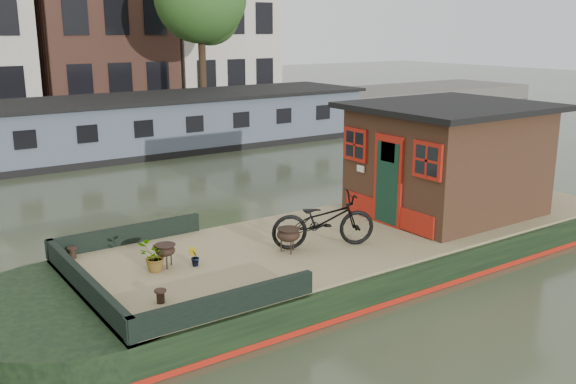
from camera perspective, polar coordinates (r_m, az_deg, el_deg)
ground at (r=13.55m, az=7.33°, el=-5.82°), size 120.00×120.00×0.00m
houseboat_hull at (r=12.65m, az=2.84°, el=-5.89°), size 14.01×4.02×0.60m
houseboat_deck at (r=13.35m, az=7.41°, el=-3.30°), size 11.80×3.80×0.05m
bow_bulwark at (r=10.73m, az=-13.29°, el=-6.91°), size 3.00×4.00×0.35m
cabin at (r=14.56m, az=14.00°, el=2.97°), size 4.00×3.50×2.42m
bicycle at (r=12.00m, az=3.16°, el=-2.52°), size 2.09×1.37×1.04m
potted_plant_b at (r=11.25m, az=-8.35°, el=-5.72°), size 0.24×0.23×0.33m
potted_plant_c at (r=11.08m, az=-11.82°, el=-5.65°), size 0.59×0.56×0.53m
potted_plant_e at (r=9.91m, az=-1.96°, el=-8.58°), size 0.16×0.17×0.27m
brazier_front at (r=11.77m, az=0.04°, el=-4.31°), size 0.48×0.48×0.46m
brazier_rear at (r=11.27m, az=-10.83°, el=-5.58°), size 0.39×0.39×0.41m
bollard_port at (r=12.13m, az=-18.60°, el=-5.15°), size 0.18×0.18×0.21m
bollard_stbd at (r=9.91m, az=-11.27°, el=-9.08°), size 0.18×0.18×0.21m
far_houseboat at (r=25.19m, az=-14.43°, el=5.53°), size 20.40×4.40×2.11m
quay at (r=31.38m, az=-18.58°, el=5.95°), size 60.00×6.00×0.90m
tree_right at (r=32.07m, az=-7.62°, el=16.48°), size 4.40×4.40×7.40m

